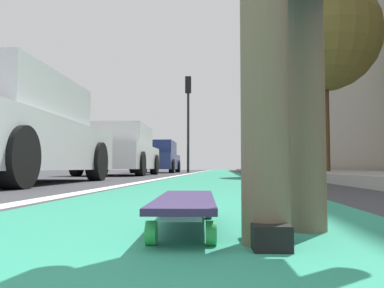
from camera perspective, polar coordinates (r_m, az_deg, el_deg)
ground_plane at (r=10.59m, az=3.27°, el=-4.58°), size 80.00×80.00×0.00m
bike_lane_paint at (r=24.58m, az=3.87°, el=-3.90°), size 56.00×1.82×0.00m
lane_stripe_white at (r=20.62m, az=0.83°, el=-4.00°), size 52.00×0.16×0.01m
sidewalk_curb at (r=18.84m, az=13.84°, el=-3.76°), size 52.00×3.20×0.14m
building_facade at (r=24.20m, az=17.83°, el=12.83°), size 40.00×1.20×13.83m
skateboard at (r=1.46m, az=-0.91°, el=-8.33°), size 0.85×0.24×0.11m
parked_car_near at (r=6.19m, az=-24.71°, el=1.57°), size 4.59×2.00×1.49m
parked_car_mid at (r=12.42m, az=-10.18°, el=-1.03°), size 4.37×2.04×1.49m
parked_car_far at (r=19.06m, az=-4.97°, el=-1.95°), size 4.45×1.97×1.47m
traffic_light at (r=19.74m, az=-0.54°, el=5.29°), size 0.33×0.28×4.67m
street_tree_mid at (r=11.71m, az=18.04°, el=14.29°), size 2.99×2.99×5.25m
pedestrian_distant at (r=12.50m, az=15.91°, el=-0.37°), size 0.42×0.65×1.49m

